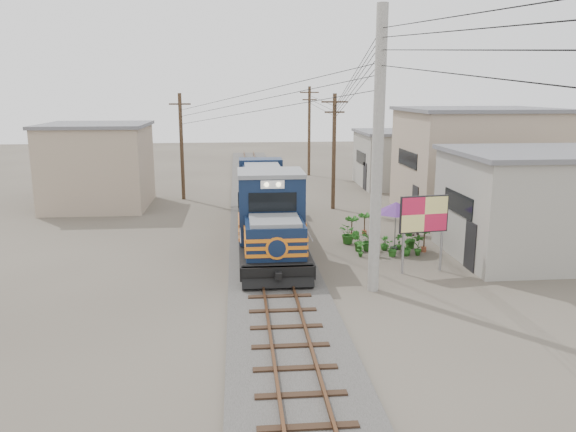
{
  "coord_description": "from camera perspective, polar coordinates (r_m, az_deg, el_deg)",
  "views": [
    {
      "loc": [
        -1.4,
        -19.66,
        7.18
      ],
      "look_at": [
        0.63,
        2.41,
        2.2
      ],
      "focal_mm": 35.0,
      "sensor_mm": 36.0,
      "label": 1
    }
  ],
  "objects": [
    {
      "name": "shophouse_mid",
      "position": [
        34.82,
        18.38,
        5.31
      ],
      "size": [
        8.4,
        7.35,
        6.2
      ],
      "color": "gray",
      "rests_on": "ground"
    },
    {
      "name": "vendor",
      "position": [
        28.95,
        12.88,
        -0.12
      ],
      "size": [
        0.81,
        0.76,
        1.87
      ],
      "primitive_type": "imported",
      "rotation": [
        0.0,
        0.0,
        3.76
      ],
      "color": "black",
      "rests_on": "ground"
    },
    {
      "name": "power_lines",
      "position": [
        28.19,
        -2.78,
        13.43
      ],
      "size": [
        9.65,
        19.0,
        3.3
      ],
      "color": "black",
      "rests_on": "ground"
    },
    {
      "name": "wooden_pole_left",
      "position": [
        38.0,
        -10.76,
        7.16
      ],
      "size": [
        1.6,
        0.24,
        7.0
      ],
      "color": "#4C3826",
      "rests_on": "ground"
    },
    {
      "name": "ballast",
      "position": [
        30.54,
        -2.49,
        -0.79
      ],
      "size": [
        3.6,
        70.0,
        0.16
      ],
      "primitive_type": "cube",
      "color": "#595651",
      "rests_on": "ground"
    },
    {
      "name": "shophouse_left",
      "position": [
        36.97,
        -18.75,
        4.89
      ],
      "size": [
        6.3,
        6.3,
        5.2
      ],
      "color": "gray",
      "rests_on": "ground"
    },
    {
      "name": "utility_pole_main",
      "position": [
        19.9,
        9.08,
        6.22
      ],
      "size": [
        0.4,
        0.4,
        10.0
      ],
      "color": "#9E9B93",
      "rests_on": "ground"
    },
    {
      "name": "market_umbrella",
      "position": [
        25.98,
        10.93,
        0.83
      ],
      "size": [
        2.5,
        2.5,
        2.23
      ],
      "rotation": [
        0.0,
        0.0,
        -0.28
      ],
      "color": "black",
      "rests_on": "ground"
    },
    {
      "name": "plant_nursery",
      "position": [
        26.0,
        8.78,
        -2.48
      ],
      "size": [
        3.56,
        3.11,
        1.0
      ],
      "color": "#225C1A",
      "rests_on": "ground"
    },
    {
      "name": "track",
      "position": [
        30.49,
        -2.49,
        -0.47
      ],
      "size": [
        1.15,
        70.0,
        0.12
      ],
      "color": "#51331E",
      "rests_on": "ground"
    },
    {
      "name": "shophouse_back",
      "position": [
        43.77,
        11.29,
        5.77
      ],
      "size": [
        6.3,
        6.3,
        4.2
      ],
      "color": "gray",
      "rests_on": "ground"
    },
    {
      "name": "locomotive",
      "position": [
        27.2,
        -2.2,
        0.93
      ],
      "size": [
        2.78,
        15.12,
        3.75
      ],
      "color": "black",
      "rests_on": "ground"
    },
    {
      "name": "wooden_pole_mid",
      "position": [
        34.36,
        4.69,
        6.77
      ],
      "size": [
        1.6,
        0.24,
        7.0
      ],
      "color": "#4C3826",
      "rests_on": "ground"
    },
    {
      "name": "wooden_pole_far",
      "position": [
        48.18,
        2.17,
        8.79
      ],
      "size": [
        1.6,
        0.24,
        7.5
      ],
      "color": "#4C3826",
      "rests_on": "ground"
    },
    {
      "name": "billboard",
      "position": [
        22.79,
        13.65,
        -0.04
      ],
      "size": [
        2.03,
        0.4,
        3.14
      ],
      "rotation": [
        0.0,
        0.0,
        0.14
      ],
      "color": "#99999E",
      "rests_on": "ground"
    },
    {
      "name": "ground",
      "position": [
        20.98,
        -1.12,
        -7.35
      ],
      "size": [
        120.0,
        120.0,
        0.0
      ],
      "primitive_type": "plane",
      "color": "#473F35",
      "rests_on": "ground"
    },
    {
      "name": "shophouse_front",
      "position": [
        26.52,
        23.95,
        1.09
      ],
      "size": [
        7.35,
        6.3,
        4.7
      ],
      "color": "gray",
      "rests_on": "ground"
    }
  ]
}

